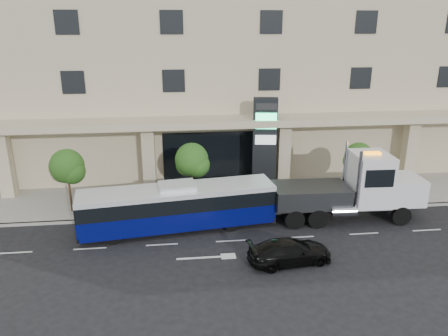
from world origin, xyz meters
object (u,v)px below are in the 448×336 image
object	(u,v)px
city_bus	(178,206)
tow_truck	(354,189)
black_sedan	(290,251)
signage_pylon	(264,144)

from	to	relation	value
city_bus	tow_truck	bearing A→B (deg)	-5.95
city_bus	black_sedan	xyz separation A→B (m)	(5.76, -4.59, -0.86)
black_sedan	signage_pylon	distance (m)	10.63
city_bus	black_sedan	size ratio (longest dim) A/B	2.68
black_sedan	tow_truck	bearing A→B (deg)	-55.53
tow_truck	black_sedan	size ratio (longest dim) A/B	2.40
tow_truck	black_sedan	bearing A→B (deg)	-135.79
tow_truck	signage_pylon	xyz separation A→B (m)	(-4.72, 5.32, 1.63)
tow_truck	signage_pylon	bearing A→B (deg)	133.51
city_bus	signage_pylon	size ratio (longest dim) A/B	1.74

